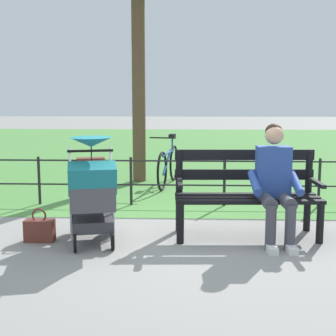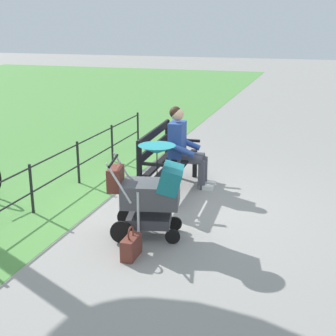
{
  "view_description": "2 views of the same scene",
  "coord_description": "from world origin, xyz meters",
  "px_view_note": "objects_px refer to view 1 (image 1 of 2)",
  "views": [
    {
      "loc": [
        -0.13,
        5.2,
        1.58
      ],
      "look_at": [
        0.07,
        0.07,
        0.8
      ],
      "focal_mm": 51.15,
      "sensor_mm": 36.0,
      "label": 1
    },
    {
      "loc": [
        5.95,
        2.08,
        2.52
      ],
      "look_at": [
        0.1,
        0.22,
        0.65
      ],
      "focal_mm": 51.22,
      "sensor_mm": 36.0,
      "label": 2
    }
  ],
  "objects_px": {
    "handbag": "(40,230)",
    "stroller": "(92,189)",
    "park_bench": "(246,190)",
    "person_on_bench": "(275,180)",
    "bicycle": "(168,165)"
  },
  "relations": [
    {
      "from": "park_bench",
      "to": "bicycle",
      "type": "bearing_deg",
      "value": -71.58
    },
    {
      "from": "stroller",
      "to": "bicycle",
      "type": "relative_size",
      "value": 0.7
    },
    {
      "from": "park_bench",
      "to": "person_on_bench",
      "type": "bearing_deg",
      "value": 141.4
    },
    {
      "from": "park_bench",
      "to": "bicycle",
      "type": "relative_size",
      "value": 0.99
    },
    {
      "from": "park_bench",
      "to": "person_on_bench",
      "type": "distance_m",
      "value": 0.39
    },
    {
      "from": "bicycle",
      "to": "park_bench",
      "type": "bearing_deg",
      "value": 108.42
    },
    {
      "from": "park_bench",
      "to": "handbag",
      "type": "xyz_separation_m",
      "value": [
        2.27,
        0.34,
        -0.4
      ]
    },
    {
      "from": "person_on_bench",
      "to": "bicycle",
      "type": "relative_size",
      "value": 0.78
    },
    {
      "from": "stroller",
      "to": "bicycle",
      "type": "distance_m",
      "value": 3.43
    },
    {
      "from": "person_on_bench",
      "to": "handbag",
      "type": "bearing_deg",
      "value": 2.61
    },
    {
      "from": "stroller",
      "to": "bicycle",
      "type": "height_order",
      "value": "stroller"
    },
    {
      "from": "handbag",
      "to": "stroller",
      "type": "bearing_deg",
      "value": 177.06
    },
    {
      "from": "park_bench",
      "to": "stroller",
      "type": "height_order",
      "value": "stroller"
    },
    {
      "from": "park_bench",
      "to": "handbag",
      "type": "distance_m",
      "value": 2.33
    },
    {
      "from": "handbag",
      "to": "bicycle",
      "type": "xyz_separation_m",
      "value": [
        -1.27,
        -3.32,
        0.24
      ]
    }
  ]
}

